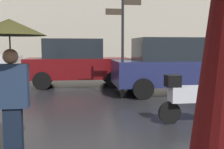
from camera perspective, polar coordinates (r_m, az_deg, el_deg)
pedestrian_with_umbrella at (r=3.85m, az=-21.05°, el=5.16°), size 0.98×0.98×1.96m
parked_scooter at (r=5.74m, az=16.62°, el=-4.55°), size 1.46×0.32×1.23m
parked_car_left at (r=10.76m, az=-7.62°, el=2.64°), size 4.11×1.90×1.88m
parked_car_right at (r=9.18m, az=13.20°, el=1.89°), size 4.20×1.96×1.87m
street_signpost at (r=8.12m, az=2.35°, el=8.36°), size 1.08×0.08×3.17m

